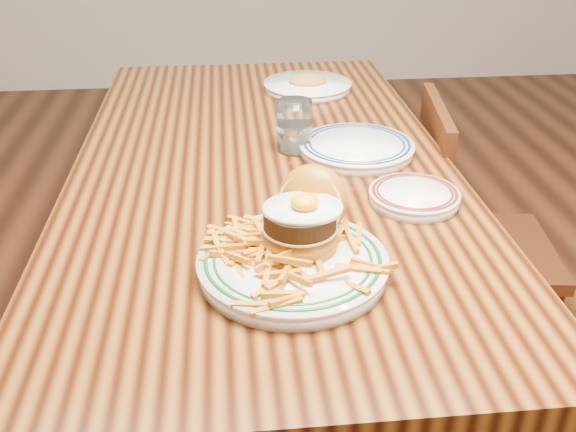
{
  "coord_description": "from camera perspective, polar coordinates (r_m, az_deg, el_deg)",
  "views": [
    {
      "loc": [
        -0.08,
        -1.35,
        1.34
      ],
      "look_at": [
        0.01,
        -0.47,
        0.86
      ],
      "focal_mm": 40.0,
      "sensor_mm": 36.0,
      "label": 1
    }
  ],
  "objects": [
    {
      "name": "water_glass",
      "position": [
        1.5,
        0.58,
        7.75
      ],
      "size": [
        0.08,
        0.08,
        0.12
      ],
      "color": "white",
      "rests_on": "table"
    },
    {
      "name": "floor",
      "position": [
        1.9,
        -1.81,
        -16.06
      ],
      "size": [
        6.0,
        6.0,
        0.0
      ],
      "primitive_type": "plane",
      "color": "black",
      "rests_on": "ground"
    },
    {
      "name": "main_plate",
      "position": [
        1.05,
        0.74,
        -2.72
      ],
      "size": [
        0.31,
        0.33,
        0.15
      ],
      "rotation": [
        0.0,
        0.0,
        -0.41
      ],
      "color": "white",
      "rests_on": "table"
    },
    {
      "name": "chair_right",
      "position": [
        1.85,
        15.3,
        -1.68
      ],
      "size": [
        0.43,
        0.43,
        0.81
      ],
      "rotation": [
        0.0,
        0.0,
        3.0
      ],
      "color": "#37170B",
      "rests_on": "floor"
    },
    {
      "name": "rear_plate",
      "position": [
        1.5,
        6.1,
        6.12
      ],
      "size": [
        0.27,
        0.27,
        0.03
      ],
      "rotation": [
        0.0,
        0.0,
        -0.3
      ],
      "color": "white",
      "rests_on": "table"
    },
    {
      "name": "table",
      "position": [
        1.51,
        -2.2,
        2.02
      ],
      "size": [
        0.85,
        1.6,
        0.75
      ],
      "color": "black",
      "rests_on": "floor"
    },
    {
      "name": "side_plate",
      "position": [
        1.29,
        11.16,
        1.79
      ],
      "size": [
        0.18,
        0.18,
        0.03
      ],
      "rotation": [
        0.0,
        0.0,
        0.01
      ],
      "color": "white",
      "rests_on": "table"
    },
    {
      "name": "far_plate",
      "position": [
        1.94,
        1.74,
        11.54
      ],
      "size": [
        0.26,
        0.26,
        0.05
      ],
      "rotation": [
        0.0,
        0.0,
        0.43
      ],
      "color": "white",
      "rests_on": "table"
    }
  ]
}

